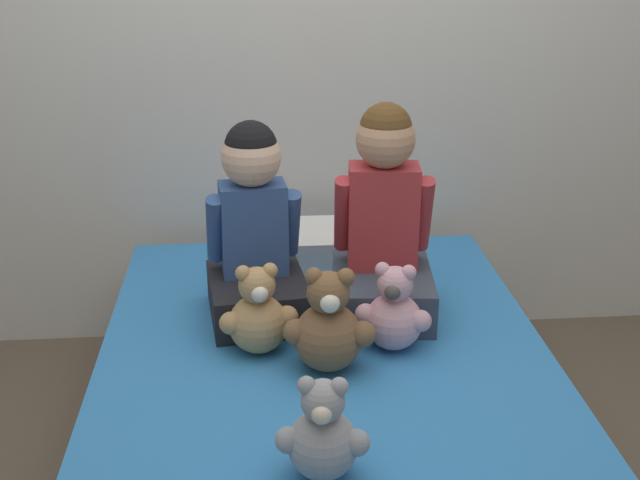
{
  "coord_description": "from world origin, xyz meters",
  "views": [
    {
      "loc": [
        -0.18,
        -1.92,
        1.67
      ],
      "look_at": [
        0.0,
        0.32,
        0.74
      ],
      "focal_mm": 45.0,
      "sensor_mm": 36.0,
      "label": 1
    }
  ],
  "objects_px": {
    "teddy_bear_held_by_left_child": "(258,315)",
    "teddy_bear_between_children": "(330,327)",
    "child_on_left": "(255,235)",
    "teddy_bear_at_foot_of_bed": "(323,435)",
    "child_on_right": "(383,228)",
    "bed": "(329,444)",
    "pillow_at_headboard": "(309,244)",
    "teddy_bear_held_by_right_child": "(394,313)"
  },
  "relations": [
    {
      "from": "teddy_bear_held_by_left_child",
      "to": "teddy_bear_between_children",
      "type": "relative_size",
      "value": 0.9
    },
    {
      "from": "teddy_bear_held_by_right_child",
      "to": "teddy_bear_between_children",
      "type": "relative_size",
      "value": 0.87
    },
    {
      "from": "bed",
      "to": "child_on_left",
      "type": "height_order",
      "value": "child_on_left"
    },
    {
      "from": "child_on_left",
      "to": "pillow_at_headboard",
      "type": "xyz_separation_m",
      "value": [
        0.2,
        0.43,
        -0.22
      ]
    },
    {
      "from": "child_on_right",
      "to": "child_on_left",
      "type": "bearing_deg",
      "value": -174.5
    },
    {
      "from": "child_on_right",
      "to": "teddy_bear_held_by_right_child",
      "type": "xyz_separation_m",
      "value": [
        -0.0,
        -0.26,
        -0.17
      ]
    },
    {
      "from": "child_on_left",
      "to": "pillow_at_headboard",
      "type": "bearing_deg",
      "value": 58.62
    },
    {
      "from": "teddy_bear_between_children",
      "to": "teddy_bear_at_foot_of_bed",
      "type": "distance_m",
      "value": 0.47
    },
    {
      "from": "teddy_bear_at_foot_of_bed",
      "to": "teddy_bear_held_by_left_child",
      "type": "bearing_deg",
      "value": 111.96
    },
    {
      "from": "pillow_at_headboard",
      "to": "teddy_bear_held_by_right_child",
      "type": "bearing_deg",
      "value": -73.53
    },
    {
      "from": "child_on_left",
      "to": "teddy_bear_held_by_left_child",
      "type": "relative_size",
      "value": 2.27
    },
    {
      "from": "bed",
      "to": "teddy_bear_between_children",
      "type": "distance_m",
      "value": 0.37
    },
    {
      "from": "teddy_bear_held_by_right_child",
      "to": "teddy_bear_between_children",
      "type": "height_order",
      "value": "teddy_bear_between_children"
    },
    {
      "from": "child_on_right",
      "to": "teddy_bear_held_by_left_child",
      "type": "xyz_separation_m",
      "value": [
        -0.4,
        -0.24,
        -0.16
      ]
    },
    {
      "from": "child_on_left",
      "to": "teddy_bear_between_children",
      "type": "xyz_separation_m",
      "value": [
        0.2,
        -0.36,
        -0.14
      ]
    },
    {
      "from": "bed",
      "to": "teddy_bear_held_by_right_child",
      "type": "xyz_separation_m",
      "value": [
        0.2,
        0.14,
        0.35
      ]
    },
    {
      "from": "pillow_at_headboard",
      "to": "child_on_right",
      "type": "bearing_deg",
      "value": -64.26
    },
    {
      "from": "bed",
      "to": "teddy_bear_between_children",
      "type": "bearing_deg",
      "value": 84.04
    },
    {
      "from": "bed",
      "to": "pillow_at_headboard",
      "type": "xyz_separation_m",
      "value": [
        0.0,
        0.83,
        0.29
      ]
    },
    {
      "from": "child_on_left",
      "to": "teddy_bear_between_children",
      "type": "distance_m",
      "value": 0.43
    },
    {
      "from": "child_on_left",
      "to": "teddy_bear_at_foot_of_bed",
      "type": "relative_size",
      "value": 2.43
    },
    {
      "from": "bed",
      "to": "pillow_at_headboard",
      "type": "distance_m",
      "value": 0.88
    },
    {
      "from": "child_on_right",
      "to": "teddy_bear_at_foot_of_bed",
      "type": "distance_m",
      "value": 0.88
    },
    {
      "from": "child_on_left",
      "to": "pillow_at_headboard",
      "type": "relative_size",
      "value": 1.3
    },
    {
      "from": "child_on_left",
      "to": "pillow_at_headboard",
      "type": "height_order",
      "value": "child_on_left"
    },
    {
      "from": "teddy_bear_between_children",
      "to": "child_on_right",
      "type": "bearing_deg",
      "value": 68.73
    },
    {
      "from": "child_on_right",
      "to": "teddy_bear_held_by_left_child",
      "type": "distance_m",
      "value": 0.5
    },
    {
      "from": "bed",
      "to": "child_on_right",
      "type": "xyz_separation_m",
      "value": [
        0.21,
        0.4,
        0.51
      ]
    },
    {
      "from": "child_on_right",
      "to": "teddy_bear_at_foot_of_bed",
      "type": "xyz_separation_m",
      "value": [
        -0.26,
        -0.82,
        -0.17
      ]
    },
    {
      "from": "child_on_right",
      "to": "teddy_bear_between_children",
      "type": "xyz_separation_m",
      "value": [
        -0.2,
        -0.36,
        -0.15
      ]
    },
    {
      "from": "teddy_bear_between_children",
      "to": "bed",
      "type": "bearing_deg",
      "value": -87.79
    },
    {
      "from": "teddy_bear_at_foot_of_bed",
      "to": "pillow_at_headboard",
      "type": "xyz_separation_m",
      "value": [
        0.05,
        1.25,
        -0.05
      ]
    },
    {
      "from": "child_on_left",
      "to": "child_on_right",
      "type": "xyz_separation_m",
      "value": [
        0.4,
        0.0,
        0.01
      ]
    },
    {
      "from": "child_on_left",
      "to": "bed",
      "type": "bearing_deg",
      "value": -70.08
    },
    {
      "from": "teddy_bear_held_by_right_child",
      "to": "teddy_bear_at_foot_of_bed",
      "type": "height_order",
      "value": "teddy_bear_held_by_right_child"
    },
    {
      "from": "child_on_left",
      "to": "teddy_bear_at_foot_of_bed",
      "type": "distance_m",
      "value": 0.85
    },
    {
      "from": "teddy_bear_held_by_left_child",
      "to": "pillow_at_headboard",
      "type": "relative_size",
      "value": 0.57
    },
    {
      "from": "child_on_left",
      "to": "teddy_bear_held_by_left_child",
      "type": "distance_m",
      "value": 0.29
    },
    {
      "from": "child_on_right",
      "to": "teddy_bear_held_by_right_child",
      "type": "height_order",
      "value": "child_on_right"
    },
    {
      "from": "teddy_bear_held_by_left_child",
      "to": "child_on_right",
      "type": "bearing_deg",
      "value": 22.69
    },
    {
      "from": "child_on_left",
      "to": "teddy_bear_held_by_left_child",
      "type": "bearing_deg",
      "value": -95.76
    },
    {
      "from": "bed",
      "to": "teddy_bear_held_by_left_child",
      "type": "distance_m",
      "value": 0.43
    }
  ]
}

